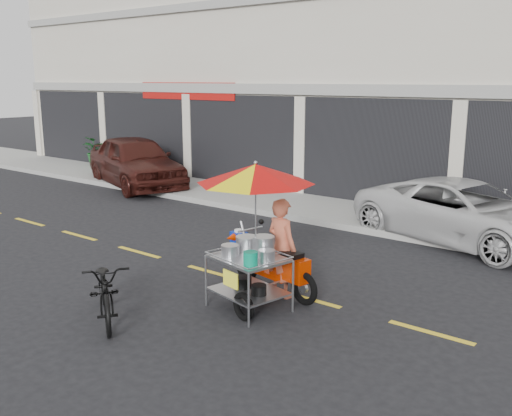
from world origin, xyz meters
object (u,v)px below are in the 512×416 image
Objects in this scene: food_vendor_rig at (264,214)px; white_pickup at (465,212)px; maroon_sedan at (136,161)px; near_bicycle at (106,289)px.

white_pickup is at bearing 88.19° from food_vendor_rig.
food_vendor_rig reaches higher than white_pickup.
white_pickup is at bearing -69.82° from maroon_sedan.
maroon_sedan reaches higher than near_bicycle.
food_vendor_rig reaches higher than near_bicycle.
near_bicycle is at bearing -112.44° from maroon_sedan.
maroon_sedan is 10.56m from near_bicycle.
near_bicycle is (-2.67, -7.15, -0.19)m from white_pickup.
food_vendor_rig is (9.15, -5.27, 0.59)m from maroon_sedan.
white_pickup is at bearing 13.78° from near_bicycle.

